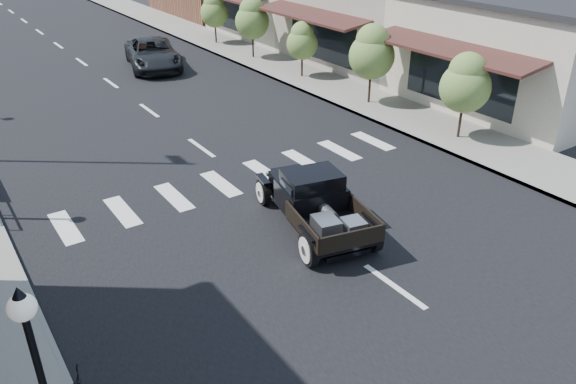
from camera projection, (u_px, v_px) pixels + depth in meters
ground at (317, 231)px, 15.21m from camera, size 120.00×120.00×0.00m
road at (125, 93)px, 26.24m from camera, size 14.00×80.00×0.02m
road_markings at (168, 124)px, 22.56m from camera, size 12.00×60.00×0.06m
sidewalk_right at (277, 66)px, 30.45m from camera, size 3.00×80.00×0.15m
storefront_near at (537, 49)px, 24.61m from camera, size 10.00×9.00×4.50m
storefront_mid at (394, 18)px, 31.23m from camera, size 10.00×9.00×4.50m
small_tree_a at (464, 97)px, 20.28m from camera, size 1.83×1.83×3.04m
small_tree_b at (371, 65)px, 23.92m from camera, size 1.94×1.94×3.24m
small_tree_c at (302, 50)px, 27.80m from camera, size 1.55×1.55×2.59m
small_tree_d at (252, 29)px, 31.18m from camera, size 1.89×1.89×3.14m
small_tree_e at (215, 19)px, 34.56m from camera, size 1.73×1.73×2.88m
hotrod_pickup at (315, 201)px, 15.06m from camera, size 3.06×4.94×1.59m
second_car at (153, 54)px, 29.96m from camera, size 3.72×5.87×1.51m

